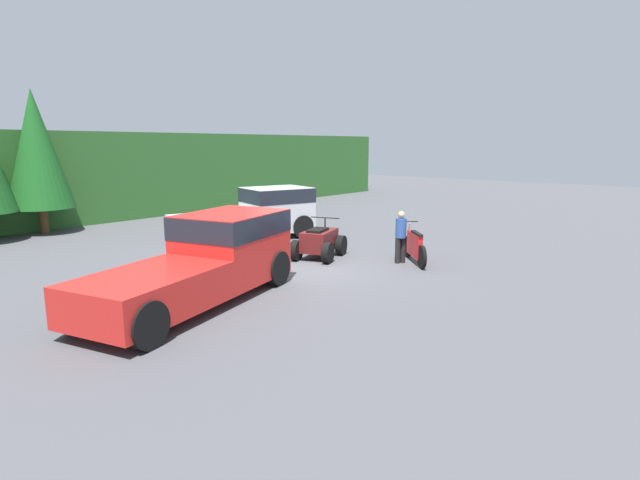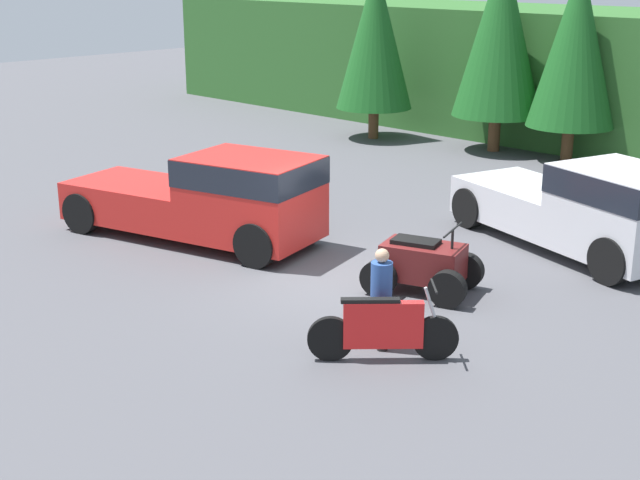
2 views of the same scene
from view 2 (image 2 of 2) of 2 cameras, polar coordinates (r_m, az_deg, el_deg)
ground_plane at (r=16.86m, az=1.32°, el=-2.67°), size 80.00×80.00×0.00m
tree_left at (r=30.16m, az=3.54°, el=12.88°), size 2.54×2.54×5.78m
tree_mid_left at (r=28.53m, az=11.46°, el=12.92°), size 2.77×2.77×6.29m
tree_mid_right at (r=27.55m, az=16.05°, el=11.94°), size 2.59×2.59×5.88m
pickup_truck_red at (r=19.01m, az=-6.80°, el=2.83°), size 6.15×3.42×1.97m
pickup_truck_second at (r=18.90m, az=16.86°, el=2.09°), size 5.78×3.46×1.97m
dirt_bike at (r=13.50m, az=4.07°, el=-5.72°), size 1.67×1.71×1.21m
quad_atv at (r=16.29m, az=6.59°, el=-1.62°), size 2.27×1.86×1.27m
rider_person at (r=13.77m, az=3.94°, el=-3.51°), size 0.46×0.46×1.63m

